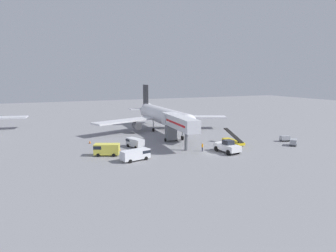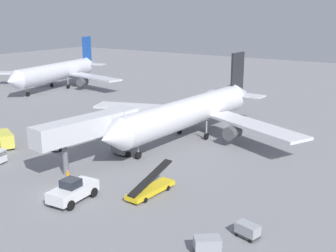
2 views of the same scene
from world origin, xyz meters
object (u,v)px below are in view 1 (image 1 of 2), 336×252
jet_bridge (178,123)px  pushback_tug (227,147)px  service_van_outer_right (106,149)px  baggage_cart_mid_right (285,138)px  service_van_far_right (135,142)px  baggage_cart_near_right (293,142)px  service_van_rear_right (136,154)px  ground_crew_worker_foreground (202,147)px  airplane_at_gate (163,116)px  safety_cone_alpha (120,150)px  safety_cone_bravo (90,142)px  belt_loader_truck (233,141)px

jet_bridge → pushback_tug: (6.38, -10.12, -3.91)m
service_van_outer_right → baggage_cart_mid_right: (42.82, -4.23, -0.58)m
jet_bridge → service_van_far_right: bearing=166.3°
jet_bridge → baggage_cart_near_right: 26.64m
pushback_tug → service_van_far_right: pushback_tug is taller
service_van_rear_right → ground_crew_worker_foreground: 15.06m
airplane_at_gate → safety_cone_alpha: bearing=-134.5°
jet_bridge → safety_cone_bravo: (-17.94, 10.65, -4.80)m
jet_bridge → baggage_cart_mid_right: 26.88m
service_van_outer_right → safety_cone_alpha: (3.58, 2.79, -1.08)m
airplane_at_gate → baggage_cart_mid_right: bearing=-49.2°
service_van_rear_right → baggage_cart_mid_right: 38.52m
pushback_tug → safety_cone_alpha: pushback_tug is taller
baggage_cart_near_right → safety_cone_alpha: 39.14m
baggage_cart_near_right → pushback_tug: bearing=177.3°
service_van_rear_right → safety_cone_alpha: bearing=95.0°
service_van_far_right → service_van_outer_right: bearing=-148.4°
belt_loader_truck → baggage_cart_mid_right: size_ratio=2.89×
belt_loader_truck → jet_bridge: bearing=163.0°
baggage_cart_mid_right → ground_crew_worker_foreground: (-23.46, -0.51, 0.17)m
baggage_cart_mid_right → ground_crew_worker_foreground: size_ratio=1.36×
belt_loader_truck → safety_cone_alpha: (-25.96, 4.29, -0.51)m
service_van_outer_right → jet_bridge: bearing=7.7°
belt_loader_truck → ground_crew_worker_foreground: belt_loader_truck is taller
baggage_cart_near_right → safety_cone_bravo: (-41.85, 21.57, -0.46)m
jet_bridge → service_van_rear_right: 15.65m
service_van_far_right → safety_cone_bravo: service_van_far_right is taller
safety_cone_bravo → baggage_cart_mid_right: bearing=-21.5°
jet_bridge → pushback_tug: jet_bridge is taller
pushback_tug → baggage_cart_mid_right: bearing=10.5°
pushback_tug → service_van_outer_right: size_ratio=1.15×
service_van_outer_right → baggage_cart_near_right: size_ratio=2.01×
service_van_rear_right → airplane_at_gate: bearing=57.5°
belt_loader_truck → service_van_outer_right: 29.59m
service_van_far_right → safety_cone_alpha: service_van_far_right is taller
belt_loader_truck → safety_cone_bravo: size_ratio=9.74×
airplane_at_gate → service_van_outer_right: bearing=-135.7°
pushback_tug → service_van_outer_right: (-23.49, 7.81, 0.11)m
safety_cone_alpha → airplane_at_gate: bearing=45.5°
pushback_tug → baggage_cart_near_right: 17.55m
ground_crew_worker_foreground → service_van_far_right: bearing=141.6°
belt_loader_truck → pushback_tug: bearing=-133.8°
pushback_tug → service_van_outer_right: pushback_tug is taller
service_van_far_right → safety_cone_bravo: size_ratio=6.92×
service_van_rear_right → service_van_outer_right: 7.25m
airplane_at_gate → baggage_cart_near_right: airplane_at_gate is taller
pushback_tug → safety_cone_bravo: size_ratio=8.57×
airplane_at_gate → ground_crew_worker_foreground: size_ratio=22.82×
jet_bridge → service_van_rear_right: size_ratio=2.78×
airplane_at_gate → pushback_tug: size_ratio=6.60×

